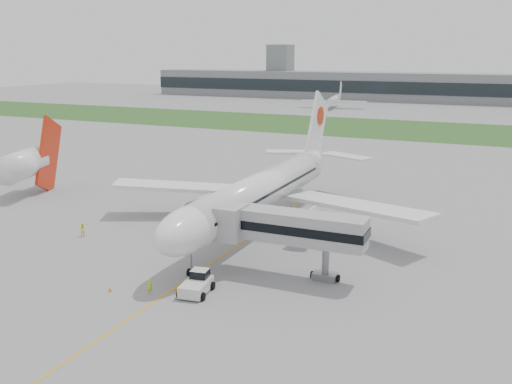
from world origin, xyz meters
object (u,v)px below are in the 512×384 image
at_px(airliner, 264,189).
at_px(neighbor_aircraft, 26,164).
at_px(pushback_tug, 197,283).
at_px(ground_crew_near, 149,286).
at_px(jet_bridge, 286,227).

bearing_deg(airliner, neighbor_aircraft, 179.72).
xyz_separation_m(pushback_tug, ground_crew_near, (-4.37, -2.25, -0.22)).
bearing_deg(ground_crew_near, pushback_tug, 162.49).
distance_m(jet_bridge, neighbor_aircraft, 56.32).
bearing_deg(neighbor_aircraft, ground_crew_near, -49.32).
bearing_deg(pushback_tug, ground_crew_near, -161.51).
bearing_deg(jet_bridge, airliner, 120.65).
relative_size(pushback_tug, ground_crew_near, 2.91).
xyz_separation_m(pushback_tug, neighbor_aircraft, (-47.42, 23.50, 4.59)).
bearing_deg(ground_crew_near, jet_bridge, 177.87).
relative_size(pushback_tug, neighbor_aircraft, 0.26).
height_order(pushback_tug, neighbor_aircraft, neighbor_aircraft).
bearing_deg(jet_bridge, neighbor_aircraft, 163.03).
height_order(airliner, neighbor_aircraft, airliner).
xyz_separation_m(airliner, jet_bridge, (9.43, -15.34, 0.01)).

